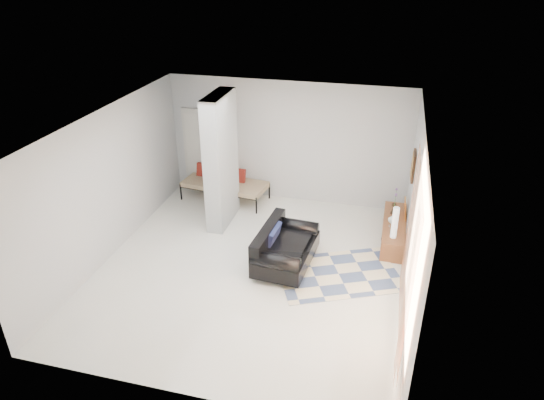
# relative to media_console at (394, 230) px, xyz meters

# --- Properties ---
(floor) EXTENTS (6.00, 6.00, 0.00)m
(floor) POSITION_rel_media_console_xyz_m (-2.52, -1.70, -0.20)
(floor) COLOR silver
(floor) RESTS_ON ground
(ceiling) EXTENTS (6.00, 6.00, 0.00)m
(ceiling) POSITION_rel_media_console_xyz_m (-2.52, -1.70, 2.60)
(ceiling) COLOR white
(ceiling) RESTS_ON wall_back
(wall_back) EXTENTS (6.00, 0.00, 6.00)m
(wall_back) POSITION_rel_media_console_xyz_m (-2.52, 1.30, 1.20)
(wall_back) COLOR silver
(wall_back) RESTS_ON ground
(wall_front) EXTENTS (6.00, 0.00, 6.00)m
(wall_front) POSITION_rel_media_console_xyz_m (-2.52, -4.70, 1.20)
(wall_front) COLOR silver
(wall_front) RESTS_ON ground
(wall_left) EXTENTS (0.00, 6.00, 6.00)m
(wall_left) POSITION_rel_media_console_xyz_m (-5.27, -1.70, 1.20)
(wall_left) COLOR silver
(wall_left) RESTS_ON ground
(wall_right) EXTENTS (0.00, 6.00, 6.00)m
(wall_right) POSITION_rel_media_console_xyz_m (0.23, -1.70, 1.20)
(wall_right) COLOR silver
(wall_right) RESTS_ON ground
(partition_column) EXTENTS (0.35, 1.20, 2.80)m
(partition_column) POSITION_rel_media_console_xyz_m (-3.62, -0.10, 1.20)
(partition_column) COLOR #ABB0B2
(partition_column) RESTS_ON floor
(hallway_door) EXTENTS (0.85, 0.06, 2.04)m
(hallway_door) POSITION_rel_media_console_xyz_m (-4.62, 1.26, 0.82)
(hallway_door) COLOR silver
(hallway_door) RESTS_ON floor
(curtain) EXTENTS (0.00, 2.55, 2.55)m
(curtain) POSITION_rel_media_console_xyz_m (0.15, -2.85, 1.25)
(curtain) COLOR #FF8243
(curtain) RESTS_ON wall_right
(wall_art) EXTENTS (0.04, 0.45, 0.55)m
(wall_art) POSITION_rel_media_console_xyz_m (0.20, -0.00, 1.45)
(wall_art) COLOR #311B0D
(wall_art) RESTS_ON wall_right
(media_console) EXTENTS (0.45, 1.79, 0.80)m
(media_console) POSITION_rel_media_console_xyz_m (0.00, 0.00, 0.00)
(media_console) COLOR brown
(media_console) RESTS_ON floor
(loveseat) EXTENTS (1.03, 1.62, 0.76)m
(loveseat) POSITION_rel_media_console_xyz_m (-1.98, -1.43, 0.15)
(loveseat) COLOR silver
(loveseat) RESTS_ON floor
(daybed) EXTENTS (2.05, 1.06, 0.77)m
(daybed) POSITION_rel_media_console_xyz_m (-3.94, 0.89, 0.21)
(daybed) COLOR black
(daybed) RESTS_ON floor
(area_rug) EXTENTS (2.55, 2.19, 0.01)m
(area_rug) POSITION_rel_media_console_xyz_m (-0.92, -1.50, -0.20)
(area_rug) COLOR beige
(area_rug) RESTS_ON floor
(cylinder_lamp) EXTENTS (0.12, 0.12, 0.63)m
(cylinder_lamp) POSITION_rel_media_console_xyz_m (-0.02, -0.60, 0.51)
(cylinder_lamp) COLOR silver
(cylinder_lamp) RESTS_ON media_console
(bronze_figurine) EXTENTS (0.14, 0.14, 0.24)m
(bronze_figurine) POSITION_rel_media_console_xyz_m (-0.05, 0.36, 0.32)
(bronze_figurine) COLOR #332316
(bronze_figurine) RESTS_ON media_console
(vase) EXTENTS (0.21, 0.21, 0.19)m
(vase) POSITION_rel_media_console_xyz_m (-0.05, -0.05, 0.29)
(vase) COLOR white
(vase) RESTS_ON media_console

